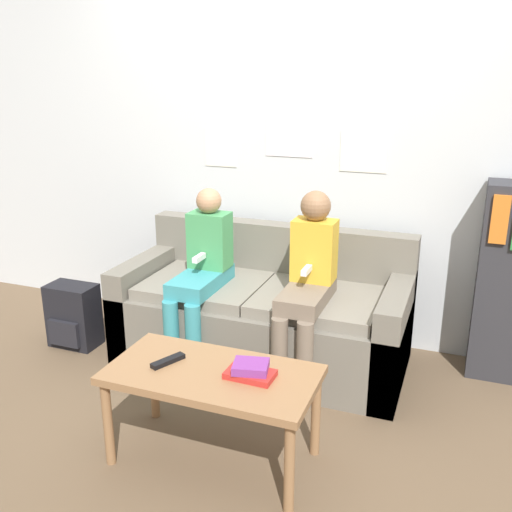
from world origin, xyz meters
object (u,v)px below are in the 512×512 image
Objects in this scene: couch at (264,315)px; coffee_table at (212,382)px; backpack at (73,316)px; person_right at (307,281)px; person_left at (201,271)px; tv_remote at (168,361)px.

coffee_table is (0.13, -1.02, 0.11)m from couch.
person_right is at bearing 3.60° from backpack.
backpack is at bearing -166.96° from couch.
person_right is at bearing 76.62° from coffee_table.
person_left is 0.98m from backpack.
person_right is 2.64× the size of backpack.
tv_remote is at bearing -116.58° from person_right.
tv_remote reaches higher than coffee_table.
backpack is (-1.13, 0.74, -0.26)m from tv_remote.
person_left is at bearing 130.85° from tv_remote.
coffee_table is 1.55m from backpack.
coffee_table is 0.23m from tv_remote.
coffee_table is 0.96m from person_left.
couch is 1.58× the size of person_right.
person_right is at bearing 0.59° from person_left.
coffee_table is 0.88× the size of person_left.
tv_remote is at bearing -95.13° from couch.
tv_remote is at bearing -33.15° from backpack.
coffee_table is at bearing -82.82° from couch.
person_left is at bearing -149.47° from couch.
couch is 10.19× the size of tv_remote.
couch is at bearing 150.36° from person_right.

